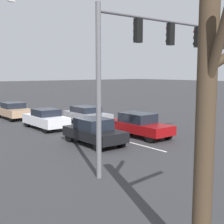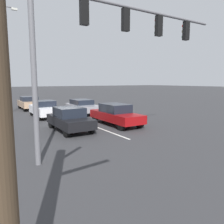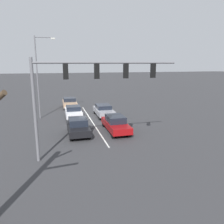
# 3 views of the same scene
# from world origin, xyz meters

# --- Properties ---
(ground_plane) EXTENTS (240.00, 240.00, 0.00)m
(ground_plane) POSITION_xyz_m (0.00, 0.00, 0.00)
(ground_plane) COLOR #333335
(lane_stripe_left_divider) EXTENTS (0.12, 15.72, 0.01)m
(lane_stripe_left_divider) POSITION_xyz_m (0.00, 1.86, 0.01)
(lane_stripe_left_divider) COLOR silver
(lane_stripe_left_divider) RESTS_ON ground_plane
(car_black_midlane_front) EXTENTS (1.77, 4.00, 1.48)m
(car_black_midlane_front) POSITION_xyz_m (1.91, 6.02, 0.75)
(car_black_midlane_front) COLOR black
(car_black_midlane_front) RESTS_ON ground_plane
(car_maroon_leftlane_front) EXTENTS (1.74, 4.68, 1.49)m
(car_maroon_leftlane_front) POSITION_xyz_m (-1.55, 5.94, 0.76)
(car_maroon_leftlane_front) COLOR maroon
(car_maroon_leftlane_front) RESTS_ON ground_plane
(car_gray_leftlane_second) EXTENTS (1.84, 4.37, 1.36)m
(car_gray_leftlane_second) POSITION_xyz_m (-1.77, -0.19, 0.73)
(car_gray_leftlane_second) COLOR gray
(car_gray_leftlane_second) RESTS_ON ground_plane
(car_white_midlane_second) EXTENTS (1.76, 4.18, 1.44)m
(car_white_midlane_second) POSITION_xyz_m (1.81, -0.15, 0.73)
(car_white_midlane_second) COLOR silver
(car_white_midlane_second) RESTS_ON ground_plane
(car_tan_midlane_third) EXTENTS (1.87, 4.16, 1.43)m
(car_tan_midlane_third) POSITION_xyz_m (1.80, -6.32, 0.74)
(car_tan_midlane_third) COLOR tan
(car_tan_midlane_third) RESTS_ON ground_plane
(traffic_signal_gantry) EXTENTS (9.52, 0.37, 6.57)m
(traffic_signal_gantry) POSITION_xyz_m (1.71, 10.70, 5.04)
(traffic_signal_gantry) COLOR slate
(traffic_signal_gantry) RESTS_ON ground_plane
(bare_tree_near) EXTENTS (2.15, 1.45, 6.66)m
(bare_tree_near) POSITION_xyz_m (6.65, 16.65, 3.43)
(bare_tree_near) COLOR #423323
(bare_tree_near) RESTS_ON ground_plane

